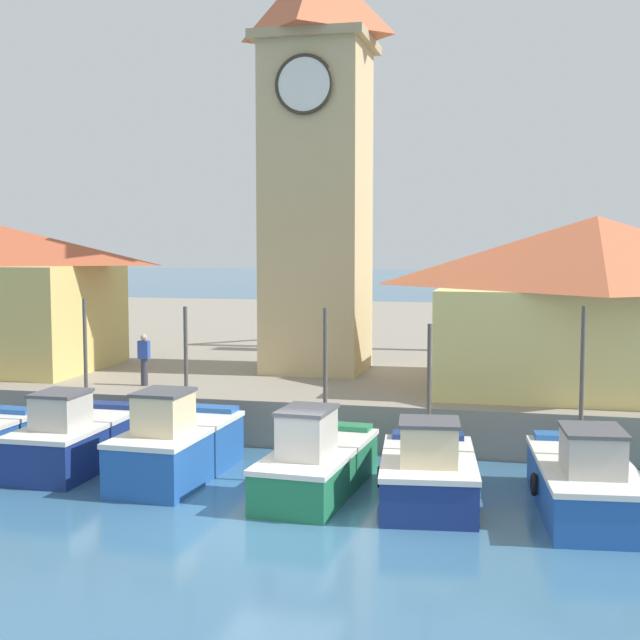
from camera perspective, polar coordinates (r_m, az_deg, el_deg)
name	(u,v)px	position (r m, az deg, el deg)	size (l,w,h in m)	color
ground_plane	(279,523)	(19.11, -2.62, -12.85)	(300.00, 300.00, 0.00)	#386689
quay_wharf	(426,345)	(44.36, 6.78, -1.59)	(120.00, 40.00, 1.35)	gray
fishing_boat_left_outer	(76,439)	(24.11, -15.35, -7.36)	(1.97, 4.50, 4.36)	navy
fishing_boat_left_inner	(177,446)	(22.49, -9.15, -7.97)	(2.06, 4.63, 4.23)	#2356A8
fishing_boat_mid_left	(317,462)	(21.08, -0.22, -9.10)	(2.10, 4.99, 4.29)	#237A4C
fishing_boat_center	(428,472)	(20.47, 6.94, -9.64)	(2.58, 4.36, 3.99)	navy
fishing_boat_mid_right	(585,481)	(20.42, 16.58, -9.82)	(2.51, 5.25, 4.45)	#2356A8
clock_tower	(317,155)	(30.91, -0.21, 10.54)	(3.82, 3.82, 15.72)	tan
warehouse_right	(595,301)	(28.23, 17.20, 1.17)	(9.51, 7.22, 5.26)	#E5D17A
dock_worker_near_tower	(144,359)	(28.31, -11.20, -2.45)	(0.34, 0.22, 1.62)	#33333D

